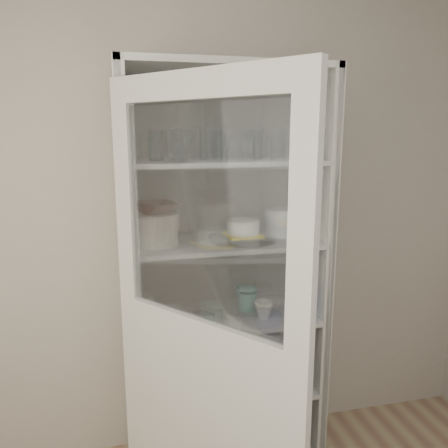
{
  "coord_description": "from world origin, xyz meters",
  "views": [
    {
      "loc": [
        -0.28,
        -0.81,
        1.79
      ],
      "look_at": [
        0.2,
        1.27,
        1.34
      ],
      "focal_mm": 35.0,
      "sensor_mm": 36.0,
      "label": 1
    }
  ],
  "objects_px": {
    "glass_platter": "(243,238)",
    "mug_teal": "(246,297)",
    "pantry_cabinet": "(221,295)",
    "yellow_trivet": "(243,235)",
    "goblet_1": "(180,142)",
    "grey_bowl_stack": "(279,223)",
    "plate_stack_back": "(156,226)",
    "teal_jar": "(248,299)",
    "white_ramekin": "(243,227)",
    "mug_blue": "(301,301)",
    "mug_white": "(264,310)",
    "white_canister": "(144,307)",
    "measuring_cups": "(201,317)",
    "tin_box": "(270,374)",
    "goblet_0": "(188,143)",
    "terracotta_bowl": "(154,207)",
    "goblet_3": "(262,142)",
    "cream_dish": "(195,382)",
    "cupboard_door": "(203,375)",
    "cream_bowl": "(155,220)",
    "goblet_2": "(251,142)",
    "plate_stack_front": "(155,236)"
  },
  "relations": [
    {
      "from": "goblet_0",
      "to": "measuring_cups",
      "type": "relative_size",
      "value": 1.57
    },
    {
      "from": "goblet_1",
      "to": "plate_stack_back",
      "type": "height_order",
      "value": "goblet_1"
    },
    {
      "from": "cupboard_door",
      "to": "cream_bowl",
      "type": "bearing_deg",
      "value": 154.18
    },
    {
      "from": "goblet_1",
      "to": "cream_bowl",
      "type": "bearing_deg",
      "value": -136.28
    },
    {
      "from": "mug_teal",
      "to": "teal_jar",
      "type": "height_order",
      "value": "teal_jar"
    },
    {
      "from": "plate_stack_back",
      "to": "yellow_trivet",
      "type": "distance_m",
      "value": 0.45
    },
    {
      "from": "mug_blue",
      "to": "white_canister",
      "type": "relative_size",
      "value": 1.08
    },
    {
      "from": "cream_bowl",
      "to": "mug_white",
      "type": "height_order",
      "value": "cream_bowl"
    },
    {
      "from": "cupboard_door",
      "to": "plate_stack_front",
      "type": "height_order",
      "value": "cupboard_door"
    },
    {
      "from": "yellow_trivet",
      "to": "teal_jar",
      "type": "xyz_separation_m",
      "value": [
        0.04,
        0.05,
        -0.37
      ]
    },
    {
      "from": "cupboard_door",
      "to": "white_canister",
      "type": "distance_m",
      "value": 0.63
    },
    {
      "from": "grey_bowl_stack",
      "to": "mug_white",
      "type": "relative_size",
      "value": 1.46
    },
    {
      "from": "mug_white",
      "to": "white_canister",
      "type": "bearing_deg",
      "value": 146.87
    },
    {
      "from": "grey_bowl_stack",
      "to": "white_canister",
      "type": "relative_size",
      "value": 1.11
    },
    {
      "from": "plate_stack_back",
      "to": "mug_white",
      "type": "xyz_separation_m",
      "value": [
        0.51,
        -0.24,
        -0.41
      ]
    },
    {
      "from": "mug_white",
      "to": "white_canister",
      "type": "height_order",
      "value": "white_canister"
    },
    {
      "from": "measuring_cups",
      "to": "tin_box",
      "type": "bearing_deg",
      "value": 6.77
    },
    {
      "from": "mug_blue",
      "to": "mug_teal",
      "type": "height_order",
      "value": "same"
    },
    {
      "from": "measuring_cups",
      "to": "cream_dish",
      "type": "bearing_deg",
      "value": 126.94
    },
    {
      "from": "goblet_0",
      "to": "goblet_2",
      "type": "xyz_separation_m",
      "value": [
        0.32,
        -0.02,
        0.0
      ]
    },
    {
      "from": "plate_stack_back",
      "to": "terracotta_bowl",
      "type": "bearing_deg",
      "value": -95.37
    },
    {
      "from": "goblet_1",
      "to": "measuring_cups",
      "type": "bearing_deg",
      "value": -67.76
    },
    {
      "from": "mug_teal",
      "to": "mug_white",
      "type": "xyz_separation_m",
      "value": [
        0.05,
        -0.17,
        -0.01
      ]
    },
    {
      "from": "white_ramekin",
      "to": "white_canister",
      "type": "distance_m",
      "value": 0.65
    },
    {
      "from": "glass_platter",
      "to": "white_ramekin",
      "type": "xyz_separation_m",
      "value": [
        0.0,
        0.0,
        0.06
      ]
    },
    {
      "from": "yellow_trivet",
      "to": "goblet_0",
      "type": "bearing_deg",
      "value": 153.56
    },
    {
      "from": "pantry_cabinet",
      "to": "goblet_2",
      "type": "relative_size",
      "value": 13.23
    },
    {
      "from": "glass_platter",
      "to": "pantry_cabinet",
      "type": "bearing_deg",
      "value": 136.67
    },
    {
      "from": "goblet_0",
      "to": "terracotta_bowl",
      "type": "height_order",
      "value": "goblet_0"
    },
    {
      "from": "goblet_1",
      "to": "plate_stack_front",
      "type": "bearing_deg",
      "value": -136.28
    },
    {
      "from": "glass_platter",
      "to": "cream_dish",
      "type": "relative_size",
      "value": 1.52
    },
    {
      "from": "goblet_3",
      "to": "cream_dish",
      "type": "xyz_separation_m",
      "value": [
        -0.39,
        -0.13,
        -1.24
      ]
    },
    {
      "from": "goblet_2",
      "to": "goblet_3",
      "type": "xyz_separation_m",
      "value": [
        0.07,
        0.04,
        -0.0
      ]
    },
    {
      "from": "glass_platter",
      "to": "mug_teal",
      "type": "distance_m",
      "value": 0.37
    },
    {
      "from": "goblet_3",
      "to": "yellow_trivet",
      "type": "bearing_deg",
      "value": -134.34
    },
    {
      "from": "plate_stack_back",
      "to": "grey_bowl_stack",
      "type": "relative_size",
      "value": 1.41
    },
    {
      "from": "goblet_1",
      "to": "teal_jar",
      "type": "relative_size",
      "value": 1.39
    },
    {
      "from": "pantry_cabinet",
      "to": "white_canister",
      "type": "height_order",
      "value": "pantry_cabinet"
    },
    {
      "from": "goblet_2",
      "to": "teal_jar",
      "type": "height_order",
      "value": "goblet_2"
    },
    {
      "from": "cupboard_door",
      "to": "terracotta_bowl",
      "type": "distance_m",
      "value": 0.8
    },
    {
      "from": "goblet_1",
      "to": "grey_bowl_stack",
      "type": "relative_size",
      "value": 1.16
    },
    {
      "from": "cupboard_door",
      "to": "plate_stack_front",
      "type": "distance_m",
      "value": 0.7
    },
    {
      "from": "goblet_0",
      "to": "cream_dish",
      "type": "xyz_separation_m",
      "value": [
        -0.0,
        -0.12,
        -1.24
      ]
    },
    {
      "from": "terracotta_bowl",
      "to": "white_ramekin",
      "type": "height_order",
      "value": "terracotta_bowl"
    },
    {
      "from": "pantry_cabinet",
      "to": "teal_jar",
      "type": "height_order",
      "value": "pantry_cabinet"
    },
    {
      "from": "grey_bowl_stack",
      "to": "mug_teal",
      "type": "distance_m",
      "value": 0.45
    },
    {
      "from": "grey_bowl_stack",
      "to": "white_ramekin",
      "type": "bearing_deg",
      "value": -168.74
    },
    {
      "from": "pantry_cabinet",
      "to": "yellow_trivet",
      "type": "height_order",
      "value": "pantry_cabinet"
    },
    {
      "from": "plate_stack_back",
      "to": "teal_jar",
      "type": "relative_size",
      "value": 1.68
    },
    {
      "from": "cupboard_door",
      "to": "glass_platter",
      "type": "height_order",
      "value": "cupboard_door"
    }
  ]
}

